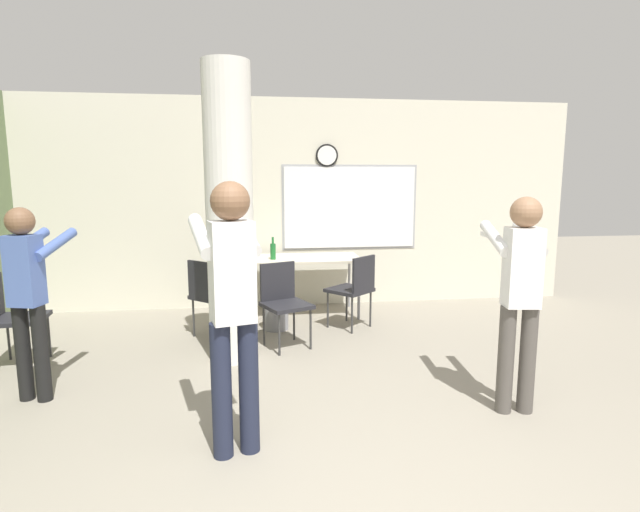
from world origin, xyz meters
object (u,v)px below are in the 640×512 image
Objects in this scene: bottle_on_table at (273,251)px; person_watching_back at (28,289)px; chair_table_front at (283,298)px; chair_table_left at (211,292)px; folding_table at (297,261)px; person_playing_front at (232,298)px; chair_by_left_wall at (11,313)px; chair_table_right at (354,286)px; person_playing_side at (520,288)px.

bottle_on_table is 0.18× the size of person_watching_back.
chair_table_front is at bearing 26.44° from person_watching_back.
chair_table_left is at bearing 47.94° from person_watching_back.
chair_table_left is at bearing -142.70° from folding_table.
person_watching_back is (-1.60, 1.01, -0.12)m from person_playing_front.
folding_table is at bearing 77.85° from person_playing_front.
chair_table_front is 1.00× the size of chair_by_left_wall.
chair_table_front is (0.06, -1.05, -0.35)m from bottle_on_table.
chair_by_left_wall is 0.50× the size of person_playing_front.
chair_by_left_wall is at bearing -167.94° from chair_table_right.
person_playing_front is 2.10m from person_playing_side.
person_playing_front is at bearing -171.68° from person_playing_side.
person_watching_back is at bearing -136.34° from folding_table.
folding_table is 0.36m from bottle_on_table.
person_playing_front is 1.13× the size of person_watching_back.
person_watching_back is (0.51, -0.79, 0.39)m from chair_by_left_wall.
chair_table_front is (-0.25, -1.17, -0.19)m from folding_table.
bottle_on_table reaches higher than chair_table_front.
chair_by_left_wall is at bearing -174.85° from chair_table_front.
bottle_on_table is (-0.30, -0.11, 0.16)m from folding_table.
person_watching_back is (-2.04, -1.02, 0.39)m from chair_table_front.
chair_table_right is at bearing 62.75° from person_playing_front.
chair_table_right and chair_table_front have the same top height.
folding_table is 3.21m from person_playing_side.
person_playing_front is at bearing -102.15° from folding_table.
person_watching_back reaches higher than chair_table_front.
folding_table is 0.99× the size of person_playing_side.
person_watching_back is at bearing -132.06° from chair_table_left.
person_playing_side reaches higher than person_watching_back.
chair_table_left is (-0.71, -0.66, -0.35)m from bottle_on_table.
chair_table_front is (-0.86, -0.50, 0.00)m from chair_table_right.
person_playing_side is (1.70, -2.77, 0.10)m from bottle_on_table.
folding_table is 5.76× the size of bottle_on_table.
chair_table_right is at bearing 3.68° from chair_table_left.
chair_table_front is 2.56m from chair_by_left_wall.
bottle_on_table is at bearing 42.90° from chair_table_left.
folding_table is at bearing 20.37° from bottle_on_table.
person_playing_front is at bearing -32.12° from person_watching_back.
folding_table is 3.13m from chair_by_left_wall.
chair_table_front is at bearing 133.63° from person_playing_side.
bottle_on_table is at bearing 93.25° from chair_table_front.
chair_table_left is 0.54× the size of person_playing_side.
person_playing_front is (-0.69, -3.19, 0.32)m from folding_table.
chair_table_right is at bearing -31.24° from bottle_on_table.
person_watching_back reaches higher than bottle_on_table.
bottle_on_table is at bearing 148.76° from chair_table_right.
person_watching_back reaches higher than chair_by_left_wall.
chair_table_right is 0.57× the size of person_watching_back.
chair_by_left_wall is 4.47m from person_playing_side.
chair_table_left is 2.49m from person_playing_front.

